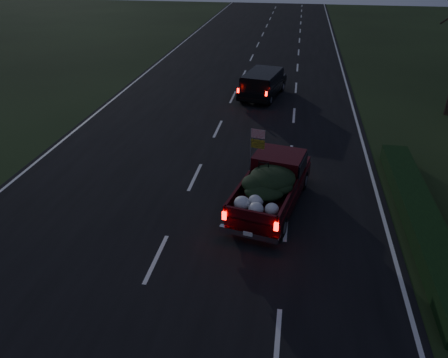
% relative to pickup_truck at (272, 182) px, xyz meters
% --- Properties ---
extents(ground, '(120.00, 120.00, 0.00)m').
position_rel_pickup_truck_xyz_m(ground, '(-3.03, -3.48, -0.90)').
color(ground, black).
rests_on(ground, ground).
extents(road_asphalt, '(14.00, 120.00, 0.02)m').
position_rel_pickup_truck_xyz_m(road_asphalt, '(-3.03, -3.48, -0.89)').
color(road_asphalt, black).
rests_on(road_asphalt, ground).
extents(hedge_row, '(1.00, 10.00, 0.60)m').
position_rel_pickup_truck_xyz_m(hedge_row, '(4.77, -0.48, -0.60)').
color(hedge_row, black).
rests_on(hedge_row, ground).
extents(pickup_truck, '(2.63, 4.86, 2.41)m').
position_rel_pickup_truck_xyz_m(pickup_truck, '(0.00, 0.00, 0.00)').
color(pickup_truck, '#3E080D').
rests_on(pickup_truck, ground).
extents(lead_suv, '(2.58, 4.51, 1.22)m').
position_rel_pickup_truck_xyz_m(lead_suv, '(-1.36, 11.82, 0.02)').
color(lead_suv, black).
rests_on(lead_suv, ground).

